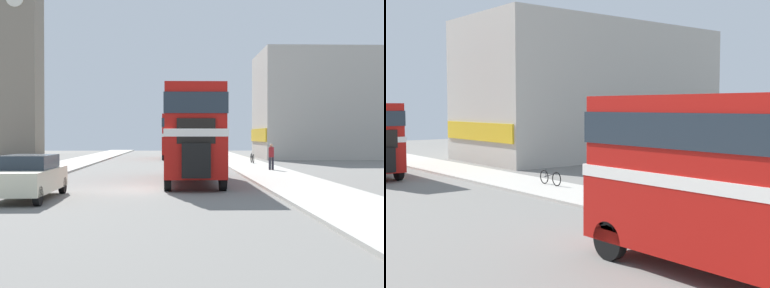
{
  "view_description": "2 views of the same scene",
  "coord_description": "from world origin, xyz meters",
  "views": [
    {
      "loc": [
        1.33,
        -21.85,
        2.19
      ],
      "look_at": [
        2.13,
        3.88,
        1.82
      ],
      "focal_mm": 50.0,
      "sensor_mm": 36.0,
      "label": 1
    },
    {
      "loc": [
        -8.41,
        -2.19,
        4.07
      ],
      "look_at": [
        2.13,
        10.81,
        2.89
      ],
      "focal_mm": 50.0,
      "sensor_mm": 36.0,
      "label": 2
    }
  ],
  "objects": [
    {
      "name": "bicycle_on_pavement",
      "position": [
        7.29,
        19.39,
        0.48
      ],
      "size": [
        0.05,
        1.76,
        0.78
      ],
      "color": "black",
      "rests_on": "sidewalk_right"
    },
    {
      "name": "pedestrian_walking",
      "position": [
        7.26,
        10.99,
        1.03
      ],
      "size": [
        0.33,
        0.33,
        1.62
      ],
      "color": "#282833",
      "rests_on": "sidewalk_right"
    },
    {
      "name": "shop_building_block",
      "position": [
        20.07,
        31.15,
        5.26
      ],
      "size": [
        20.96,
        9.75,
        10.52
      ],
      "color": "#B2ADA3",
      "rests_on": "ground_plane"
    }
  ]
}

